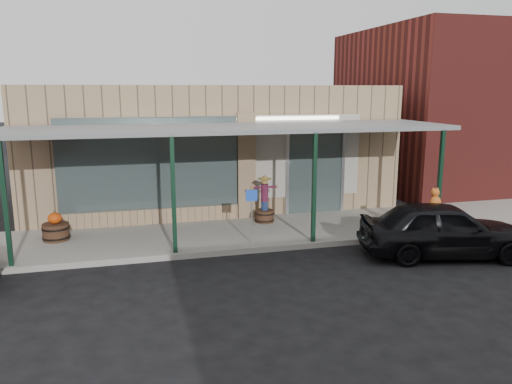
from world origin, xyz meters
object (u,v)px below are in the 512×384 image
object	(u,v)px
handicap_sign	(252,209)
barrel_scarecrow	(265,206)
barrel_pumpkin	(56,230)
parked_sedan	(444,229)

from	to	relation	value
handicap_sign	barrel_scarecrow	bearing A→B (deg)	71.17
barrel_pumpkin	parked_sedan	xyz separation A→B (m)	(9.40, -3.36, 0.26)
barrel_scarecrow	barrel_pumpkin	xyz separation A→B (m)	(-5.85, -0.37, -0.20)
barrel_scarecrow	handicap_sign	distance (m)	2.19
handicap_sign	parked_sedan	xyz separation A→B (m)	(4.45, -1.78, -0.36)
barrel_scarecrow	handicap_sign	bearing A→B (deg)	-121.14
barrel_scarecrow	parked_sedan	world-z (taller)	barrel_scarecrow
handicap_sign	barrel_pumpkin	bearing A→B (deg)	168.04
barrel_pumpkin	parked_sedan	world-z (taller)	parked_sedan
barrel_pumpkin	handicap_sign	size ratio (longest dim) A/B	0.63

